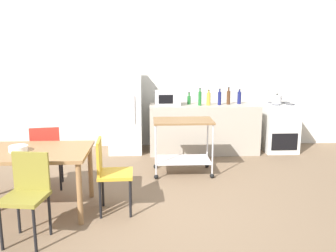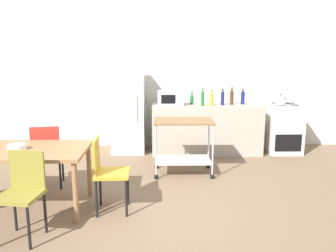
{
  "view_description": "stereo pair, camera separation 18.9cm",
  "coord_description": "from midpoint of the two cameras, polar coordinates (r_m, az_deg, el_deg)",
  "views": [
    {
      "loc": [
        -0.11,
        -4.09,
        1.91
      ],
      "look_at": [
        0.17,
        1.2,
        0.8
      ],
      "focal_mm": 39.52,
      "sensor_mm": 36.0,
      "label": 1
    },
    {
      "loc": [
        0.08,
        -4.09,
        1.91
      ],
      "look_at": [
        0.17,
        1.2,
        0.8
      ],
      "focal_mm": 39.52,
      "sensor_mm": 36.0,
      "label": 2
    }
  ],
  "objects": [
    {
      "name": "bottle_olive_oil",
      "position": [
        6.75,
        5.47,
        4.21
      ],
      "size": [
        0.07,
        0.07,
        0.28
      ],
      "color": "gold",
      "rests_on": "kitchen_counter"
    },
    {
      "name": "back_wall",
      "position": [
        7.3,
        -2.88,
        8.21
      ],
      "size": [
        8.4,
        0.12,
        2.9
      ],
      "primitive_type": "cube",
      "color": "silver",
      "rests_on": "ground_plane"
    },
    {
      "name": "chair_olive",
      "position": [
        4.03,
        -22.2,
        -9.28
      ],
      "size": [
        0.46,
        0.46,
        0.89
      ],
      "rotation": [
        0.0,
        0.0,
        -0.16
      ],
      "color": "olive",
      "rests_on": "ground_plane"
    },
    {
      "name": "fruit_bowl",
      "position": [
        4.63,
        -23.19,
        -3.21
      ],
      "size": [
        0.21,
        0.21,
        0.07
      ],
      "primitive_type": "cylinder",
      "color": "white",
      "rests_on": "dining_table"
    },
    {
      "name": "bottle_vinegar",
      "position": [
        6.7,
        4.13,
        4.31
      ],
      "size": [
        0.06,
        0.06,
        0.32
      ],
      "color": "#1E6628",
      "rests_on": "kitchen_counter"
    },
    {
      "name": "ground_plane",
      "position": [
        4.51,
        -2.59,
        -13.2
      ],
      "size": [
        12.0,
        12.0,
        0.0
      ],
      "primitive_type": "plane",
      "color": "brown"
    },
    {
      "name": "kitchen_cart",
      "position": [
        5.67,
        1.38,
        -1.8
      ],
      "size": [
        0.91,
        0.57,
        0.85
      ],
      "color": "brown",
      "rests_on": "ground_plane"
    },
    {
      "name": "bottle_wine",
      "position": [
        6.91,
        8.53,
        4.41
      ],
      "size": [
        0.07,
        0.07,
        0.32
      ],
      "color": "#4C2D19",
      "rests_on": "kitchen_counter"
    },
    {
      "name": "bottle_soy_sauce",
      "position": [
        7.01,
        10.18,
        4.36
      ],
      "size": [
        0.07,
        0.07,
        0.27
      ],
      "color": "navy",
      "rests_on": "kitchen_counter"
    },
    {
      "name": "stove_oven",
      "position": [
        7.26,
        16.11,
        -0.22
      ],
      "size": [
        0.6,
        0.61,
        0.92
      ],
      "color": "white",
      "rests_on": "ground_plane"
    },
    {
      "name": "refrigerator",
      "position": [
        6.9,
        -7.38,
        2.28
      ],
      "size": [
        0.6,
        0.63,
        1.55
      ],
      "color": "white",
      "rests_on": "ground_plane"
    },
    {
      "name": "kitchen_counter",
      "position": [
        6.91,
        4.71,
        -0.4
      ],
      "size": [
        2.0,
        0.64,
        0.9
      ],
      "primitive_type": "cube",
      "color": "#A89E8E",
      "rests_on": "ground_plane"
    },
    {
      "name": "bottle_sesame_oil",
      "position": [
        6.85,
        2.47,
        4.08
      ],
      "size": [
        0.06,
        0.06,
        0.22
      ],
      "color": "#1E6628",
      "rests_on": "kitchen_counter"
    },
    {
      "name": "dining_table",
      "position": [
        4.67,
        -22.33,
        -4.46
      ],
      "size": [
        1.5,
        0.9,
        0.75
      ],
      "color": "olive",
      "rests_on": "ground_plane"
    },
    {
      "name": "chair_red",
      "position": [
        5.35,
        -19.18,
        -3.9
      ],
      "size": [
        0.46,
        0.46,
        0.89
      ],
      "rotation": [
        0.0,
        0.0,
        3.3
      ],
      "color": "#B72D23",
      "rests_on": "ground_plane"
    },
    {
      "name": "microwave",
      "position": [
        6.75,
        -0.87,
        4.35
      ],
      "size": [
        0.46,
        0.35,
        0.26
      ],
      "color": "silver",
      "rests_on": "kitchen_counter"
    },
    {
      "name": "kettle",
      "position": [
        7.04,
        15.7,
        3.98
      ],
      "size": [
        0.24,
        0.17,
        0.19
      ],
      "color": "silver",
      "rests_on": "stove_oven"
    },
    {
      "name": "chair_mustard",
      "position": [
        4.41,
        -10.2,
        -6.74
      ],
      "size": [
        0.41,
        0.41,
        0.89
      ],
      "rotation": [
        0.0,
        0.0,
        1.61
      ],
      "color": "gold",
      "rests_on": "ground_plane"
    },
    {
      "name": "bottle_hot_sauce",
      "position": [
        6.82,
        7.16,
        4.31
      ],
      "size": [
        0.06,
        0.06,
        0.3
      ],
      "color": "navy",
      "rests_on": "kitchen_counter"
    }
  ]
}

